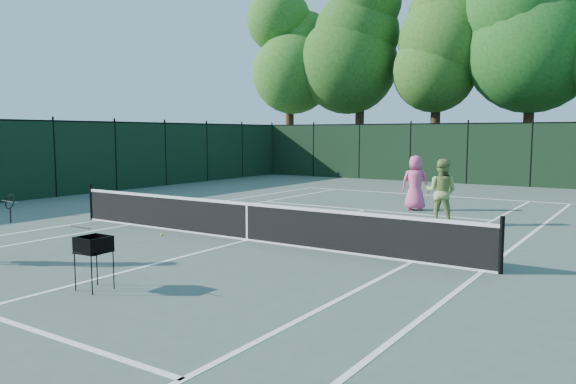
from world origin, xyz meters
The scene contains 18 objects.
ground centered at (0.00, 0.00, 0.00)m, with size 90.00×90.00×0.00m, color #44534B.
sideline_doubles_left centered at (-5.49, 0.00, 0.00)m, with size 0.10×23.77×0.01m, color white.
sideline_doubles_right centered at (5.49, 0.00, 0.00)m, with size 0.10×23.77×0.01m, color white.
sideline_singles_left centered at (-4.12, 0.00, 0.00)m, with size 0.10×23.77×0.01m, color white.
sideline_singles_right centered at (4.12, 0.00, 0.00)m, with size 0.10×23.77×0.01m, color white.
baseline_far centered at (0.00, 11.88, 0.00)m, with size 10.97×0.10×0.01m, color white.
service_line_far centered at (0.00, 6.40, 0.00)m, with size 8.23×0.10×0.01m, color white.
center_service_line centered at (0.00, 0.00, 0.00)m, with size 0.10×12.80×0.01m, color white.
tennis_net centered at (0.00, 0.00, 0.48)m, with size 11.69×0.09×1.06m.
fence_far centered at (0.00, 18.00, 1.50)m, with size 24.00×0.05×3.00m, color black.
tree_0 centered at (-13.00, 21.50, 8.16)m, with size 6.40×6.40×13.14m.
tree_1 centered at (-8.00, 22.00, 8.69)m, with size 6.80×6.80×13.98m.
tree_2 centered at (-3.00, 21.80, 7.73)m, with size 6.00×6.00×12.40m.
tree_3 centered at (2.00, 22.30, 9.01)m, with size 7.00×7.00×14.45m.
player_pink centered at (1.39, 7.26, 0.91)m, with size 1.00×0.78×1.82m.
player_green centered at (3.04, 4.91, 0.92)m, with size 0.92×0.74×1.83m.
ball_hopper centered at (0.54, -4.75, 0.74)m, with size 0.53×0.53×0.88m.
loose_ball_midcourt centered at (-2.11, -0.73, 0.03)m, with size 0.07×0.07×0.07m, color #BBD82C.
Camera 1 is at (8.11, -10.43, 2.54)m, focal length 35.00 mm.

